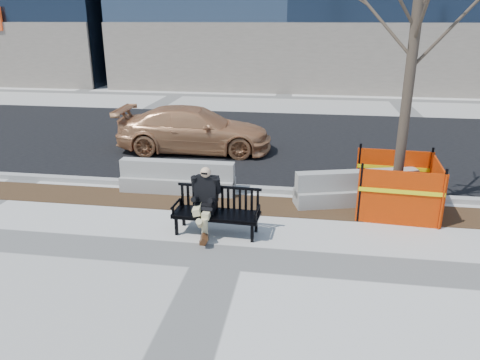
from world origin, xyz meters
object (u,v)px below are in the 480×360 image
object	(u,v)px
tree_fence	(393,210)
jersey_barrier_right	(355,204)
bench	(217,233)
jersey_barrier_left	(178,192)
sedan	(195,151)
seated_man	(206,231)

from	to	relation	value
tree_fence	jersey_barrier_right	bearing A→B (deg)	162.89
bench	jersey_barrier_left	bearing A→B (deg)	126.36
jersey_barrier_left	sedan	bearing A→B (deg)	97.15
bench	tree_fence	world-z (taller)	tree_fence
seated_man	sedan	bearing A→B (deg)	108.94
bench	tree_fence	xyz separation A→B (m)	(3.85, 1.83, 0.00)
tree_fence	jersey_barrier_right	distance (m)	0.91
jersey_barrier_right	jersey_barrier_left	bearing A→B (deg)	162.40
seated_man	tree_fence	bearing A→B (deg)	26.23
tree_fence	jersey_barrier_left	world-z (taller)	tree_fence
seated_man	tree_fence	distance (m)	4.47
bench	sedan	distance (m)	6.38
sedan	jersey_barrier_left	xyz separation A→B (m)	(0.50, -3.84, 0.00)
seated_man	jersey_barrier_right	world-z (taller)	seated_man
bench	seated_man	xyz separation A→B (m)	(-0.25, 0.06, 0.00)
seated_man	bench	bearing A→B (deg)	-11.19
seated_man	sedan	size ratio (longest dim) A/B	0.27
jersey_barrier_left	tree_fence	bearing A→B (deg)	-4.55
bench	jersey_barrier_right	distance (m)	3.65
jersey_barrier_left	seated_man	bearing A→B (deg)	-60.79
bench	jersey_barrier_right	bearing A→B (deg)	38.01
bench	jersey_barrier_left	xyz separation A→B (m)	(-1.47, 2.23, 0.00)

